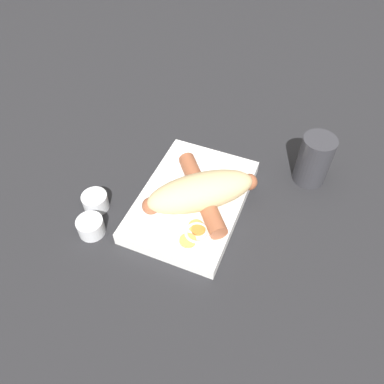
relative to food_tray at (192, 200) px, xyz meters
name	(u,v)px	position (x,y,z in m)	size (l,w,h in m)	color
ground_plane	(192,205)	(0.00, 0.00, -0.01)	(3.00, 3.00, 0.00)	#232326
food_tray	(192,200)	(0.00, 0.00, 0.00)	(0.25, 0.17, 0.03)	white
bread_roll	(201,192)	(0.01, 0.02, 0.04)	(0.17, 0.19, 0.06)	#DBBC84
sausage	(201,194)	(0.00, 0.02, 0.03)	(0.16, 0.17, 0.03)	#9E5638
pickled_veggies	(196,233)	(0.07, 0.04, 0.02)	(0.07, 0.05, 0.01)	#F99E4C
condiment_cup_near	(96,202)	(0.07, -0.16, 0.00)	(0.05, 0.05, 0.03)	silver
condiment_cup_far	(91,227)	(0.12, -0.13, 0.00)	(0.05, 0.05, 0.03)	silver
drink_glass	(314,160)	(-0.15, 0.18, 0.04)	(0.06, 0.06, 0.10)	#333338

